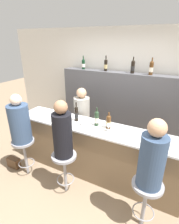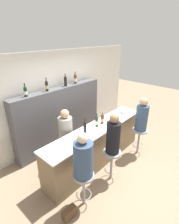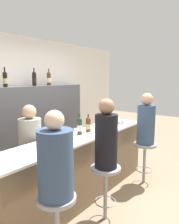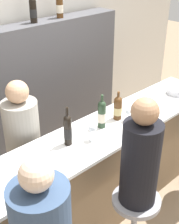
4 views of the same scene
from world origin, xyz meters
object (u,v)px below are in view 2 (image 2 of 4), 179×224
at_px(wine_bottle_backbar_2, 65,81).
at_px(bar_stool_middle, 112,158).
at_px(guest_seated_right, 142,116).
at_px(bartender, 66,140).
at_px(wine_bottle_counter_2, 102,119).
at_px(metal_bowl, 124,112).
at_px(wine_bottle_counter_1, 97,121).
at_px(bar_stool_left, 84,181).
at_px(wine_bottle_backbar_1, 47,86).
at_px(handbag, 69,213).
at_px(guest_seated_middle, 113,136).
at_px(guest_seated_left, 83,158).
at_px(bar_stool_right, 139,135).
at_px(wine_glass_1, 107,120).
at_px(wine_bottle_backbar_3, 75,79).
at_px(wine_bottle_backbar_0, 25,91).
at_px(wine_glass_0, 94,127).
at_px(wine_bottle_counter_0, 85,127).

distance_m(wine_bottle_backbar_2, bar_stool_middle, 2.32).
bearing_deg(guest_seated_right, wine_bottle_backbar_2, 112.65).
xyz_separation_m(bar_stool_middle, bartender, (-0.31, 1.09, 0.11)).
relative_size(wine_bottle_counter_2, metal_bowl, 1.38).
xyz_separation_m(wine_bottle_counter_1, bar_stool_left, (-1.11, -0.63, -0.56)).
bearing_deg(metal_bowl, wine_bottle_backbar_1, 138.01).
bearing_deg(bar_stool_left, guest_seated_right, 0.00).
bearing_deg(wine_bottle_counter_2, handbag, -159.61).
distance_m(wine_bottle_counter_2, wine_bottle_backbar_1, 1.58).
distance_m(guest_seated_middle, handbag, 1.60).
bearing_deg(guest_seated_left, wine_bottle_counter_2, 25.45).
relative_size(bar_stool_right, bartender, 0.49).
bearing_deg(wine_glass_1, wine_bottle_counter_2, 110.99).
bearing_deg(bar_stool_right, handbag, -180.00).
xyz_separation_m(bar_stool_right, guest_seated_right, (-0.00, 0.00, 0.54)).
xyz_separation_m(wine_bottle_backbar_3, wine_glass_1, (-0.32, -1.37, -0.73)).
bearing_deg(wine_bottle_backbar_0, wine_bottle_counter_2, -47.15).
distance_m(wine_bottle_backbar_3, wine_glass_1, 1.58).
xyz_separation_m(wine_bottle_counter_2, guest_seated_middle, (-0.46, -0.63, 0.00)).
height_order(wine_glass_0, guest_seated_middle, guest_seated_middle).
bearing_deg(wine_bottle_backbar_2, guest_seated_middle, -103.29).
xyz_separation_m(guest_seated_left, handbag, (-0.37, -0.00, -0.97)).
height_order(wine_bottle_backbar_2, wine_glass_1, wine_bottle_backbar_2).
height_order(wine_bottle_backbar_0, wine_bottle_backbar_2, wine_bottle_backbar_2).
relative_size(wine_bottle_backbar_2, guest_seated_left, 0.40).
distance_m(wine_glass_0, bar_stool_left, 1.18).
bearing_deg(wine_bottle_backbar_1, wine_bottle_counter_1, -72.67).
bearing_deg(wine_bottle_counter_0, guest_seated_right, -24.36).
relative_size(wine_bottle_counter_2, bar_stool_left, 0.40).
bearing_deg(bar_stool_right, bar_stool_left, 180.00).
relative_size(bar_stool_left, guest_seated_left, 0.85).
bearing_deg(bar_stool_middle, wine_bottle_counter_2, 54.08).
relative_size(wine_bottle_counter_2, handbag, 1.09).
xyz_separation_m(wine_glass_0, handbag, (-1.28, -0.53, -1.00)).
distance_m(wine_bottle_backbar_1, wine_glass_0, 1.56).
distance_m(wine_bottle_backbar_1, bar_stool_middle, 2.28).
bearing_deg(guest_seated_middle, wine_bottle_backbar_2, 76.71).
bearing_deg(wine_bottle_backbar_1, guest_seated_right, -53.73).
relative_size(wine_bottle_backbar_1, bar_stool_right, 0.46).
relative_size(wine_bottle_backbar_2, bar_stool_right, 0.46).
distance_m(wine_bottle_backbar_2, bar_stool_right, 2.41).
relative_size(wine_bottle_counter_0, bar_stool_right, 0.49).
xyz_separation_m(wine_bottle_backbar_1, bartender, (-0.16, -0.81, -1.14)).
distance_m(wine_bottle_backbar_1, guest_seated_right, 2.46).
bearing_deg(wine_bottle_backbar_2, wine_glass_1, -88.05).
height_order(wine_bottle_counter_0, guest_seated_right, guest_seated_right).
distance_m(wine_bottle_counter_0, bar_stool_right, 1.63).
bearing_deg(guest_seated_right, wine_bottle_counter_1, 147.69).
xyz_separation_m(metal_bowl, guest_seated_middle, (-1.34, -0.56, 0.09)).
bearing_deg(handbag, wine_bottle_backbar_3, 42.75).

